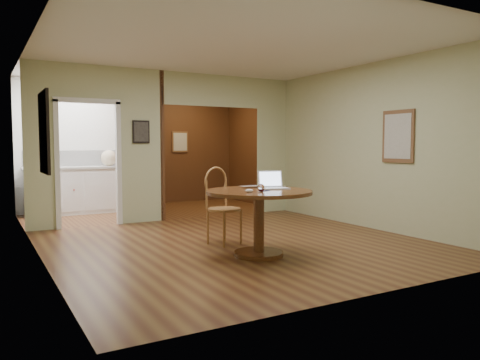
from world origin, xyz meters
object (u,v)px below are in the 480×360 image
dining_table (259,207)px  open_laptop (273,184)px  chair (221,201)px  closed_laptop (254,187)px

dining_table → open_laptop: size_ratio=3.52×
dining_table → chair: size_ratio=1.22×
chair → open_laptop: chair is taller
closed_laptop → chair: bearing=106.1°
dining_table → open_laptop: open_laptop is taller
open_laptop → closed_laptop: open_laptop is taller
chair → closed_laptop: bearing=-87.1°
dining_table → chair: chair is taller
open_laptop → closed_laptop: bearing=140.5°
dining_table → open_laptop: bearing=20.3°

